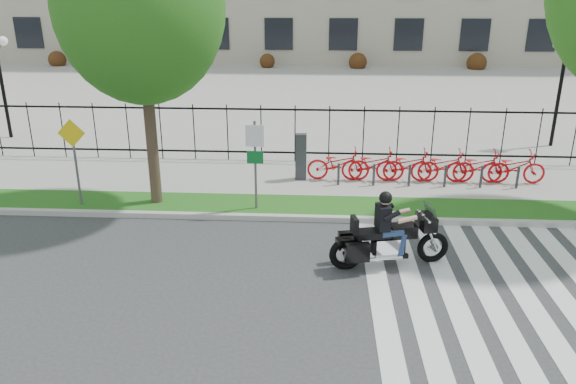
{
  "coord_description": "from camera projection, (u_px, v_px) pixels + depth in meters",
  "views": [
    {
      "loc": [
        0.89,
        -10.03,
        6.05
      ],
      "look_at": [
        0.12,
        3.0,
        1.24
      ],
      "focal_mm": 35.0,
      "sensor_mm": 36.0,
      "label": 1
    }
  ],
  "objects": [
    {
      "name": "ground",
      "position": [
        274.0,
        299.0,
        11.54
      ],
      "size": [
        120.0,
        120.0,
        0.0
      ],
      "primitive_type": "plane",
      "color": "#313134",
      "rests_on": "ground"
    },
    {
      "name": "curb",
      "position": [
        286.0,
        218.0,
        15.35
      ],
      "size": [
        60.0,
        0.2,
        0.15
      ],
      "primitive_type": "cube",
      "color": "#A8A79E",
      "rests_on": "ground"
    },
    {
      "name": "lamp_post_right",
      "position": [
        564.0,
        66.0,
        21.11
      ],
      "size": [
        1.06,
        0.7,
        4.25
      ],
      "color": "black",
      "rests_on": "ground"
    },
    {
      "name": "street_tree_1",
      "position": [
        140.0,
        6.0,
        14.47
      ],
      "size": [
        4.44,
        4.44,
        7.96
      ],
      "color": "#3C2D21",
      "rests_on": "grass_verge"
    },
    {
      "name": "plaza",
      "position": [
        307.0,
        88.0,
        34.93
      ],
      "size": [
        80.0,
        34.0,
        0.1
      ],
      "primitive_type": "cube",
      "color": "gray",
      "rests_on": "ground"
    },
    {
      "name": "bike_share_station",
      "position": [
        423.0,
        166.0,
        17.81
      ],
      "size": [
        7.87,
        0.89,
        1.5
      ],
      "color": "#2D2D33",
      "rests_on": "sidewalk"
    },
    {
      "name": "sign_pole_warning",
      "position": [
        74.0,
        151.0,
        15.55
      ],
      "size": [
        0.78,
        0.09,
        2.49
      ],
      "color": "#59595B",
      "rests_on": "grass_verge"
    },
    {
      "name": "sign_pole_regulatory",
      "position": [
        255.0,
        154.0,
        15.27
      ],
      "size": [
        0.5,
        0.09,
        2.5
      ],
      "color": "#59595B",
      "rests_on": "grass_verge"
    },
    {
      "name": "grass_verge",
      "position": [
        288.0,
        206.0,
        16.15
      ],
      "size": [
        60.0,
        1.5,
        0.15
      ],
      "primitive_type": "cube",
      "color": "#174812",
      "rests_on": "ground"
    },
    {
      "name": "motorcycle_rider",
      "position": [
        390.0,
        236.0,
        12.67
      ],
      "size": [
        2.79,
        1.15,
        2.18
      ],
      "color": "black",
      "rests_on": "ground"
    },
    {
      "name": "iron_fence",
      "position": [
        295.0,
        133.0,
        19.75
      ],
      "size": [
        30.0,
        0.06,
        2.0
      ],
      "primitive_type": null,
      "color": "black",
      "rests_on": "sidewalk"
    },
    {
      "name": "sidewalk",
      "position": [
        292.0,
        178.0,
        18.49
      ],
      "size": [
        60.0,
        3.5,
        0.15
      ],
      "primitive_type": "cube",
      "color": "gray",
      "rests_on": "ground"
    },
    {
      "name": "crosswalk_stripes",
      "position": [
        513.0,
        306.0,
        11.27
      ],
      "size": [
        5.7,
        8.0,
        0.01
      ],
      "primitive_type": null,
      "color": "silver",
      "rests_on": "ground"
    }
  ]
}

